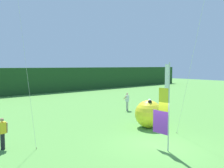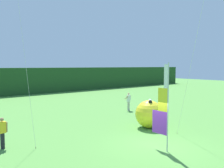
{
  "view_description": "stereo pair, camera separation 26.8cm",
  "coord_description": "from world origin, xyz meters",
  "views": [
    {
      "loc": [
        -10.11,
        -8.05,
        4.39
      ],
      "look_at": [
        -0.2,
        3.57,
        3.21
      ],
      "focal_mm": 38.13,
      "sensor_mm": 36.0,
      "label": 1
    },
    {
      "loc": [
        -9.9,
        -8.23,
        4.39
      ],
      "look_at": [
        -0.2,
        3.57,
        3.21
      ],
      "focal_mm": 38.13,
      "sensor_mm": 36.0,
      "label": 2
    }
  ],
  "objects": [
    {
      "name": "ground_plane",
      "position": [
        0.0,
        0.0,
        0.0
      ],
      "size": [
        120.0,
        120.0,
        0.0
      ],
      "primitive_type": "plane",
      "color": "#518E3D"
    },
    {
      "name": "distant_treeline",
      "position": [
        0.0,
        28.64,
        2.03
      ],
      "size": [
        80.0,
        2.4,
        4.07
      ],
      "primitive_type": "cube",
      "color": "#1E421E",
      "rests_on": "ground"
    },
    {
      "name": "banner_flag",
      "position": [
        -0.2,
        -0.57,
        2.18
      ],
      "size": [
        0.06,
        1.03,
        4.56
      ],
      "color": "#B7B7BC",
      "rests_on": "ground"
    },
    {
      "name": "person_near_banner",
      "position": [
        -6.57,
        4.96,
        0.89
      ],
      "size": [
        0.55,
        0.48,
        1.67
      ],
      "color": "black",
      "rests_on": "ground"
    },
    {
      "name": "person_mid_field",
      "position": [
        5.93,
        8.48,
        0.94
      ],
      "size": [
        0.55,
        0.48,
        1.75
      ],
      "color": "#B7B2A3",
      "rests_on": "ground"
    },
    {
      "name": "inflatable_balloon",
      "position": [
        2.65,
        2.9,
        0.99
      ],
      "size": [
        1.96,
        1.96,
        2.03
      ],
      "color": "yellow",
      "rests_on": "ground"
    }
  ]
}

